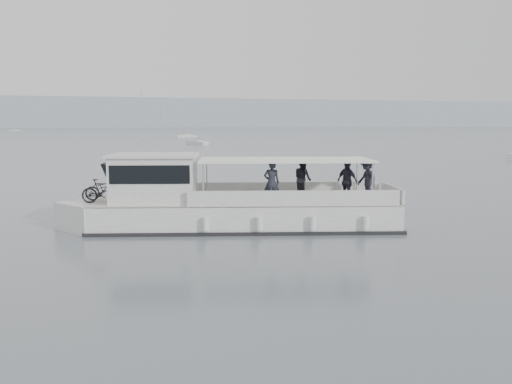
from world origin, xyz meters
name	(u,v)px	position (x,y,z in m)	size (l,w,h in m)	color
ground	(210,242)	(0.00, 0.00, 0.00)	(1400.00, 1400.00, 0.00)	slate
headland	(79,113)	(0.00, 560.00, 14.00)	(1400.00, 90.00, 28.00)	#939EA8
tour_boat	(215,205)	(0.93, 2.84, 1.04)	(15.09, 7.10, 6.34)	white
moored_fleet	(6,135)	(-27.77, 193.58, 0.36)	(445.45, 291.73, 11.07)	white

